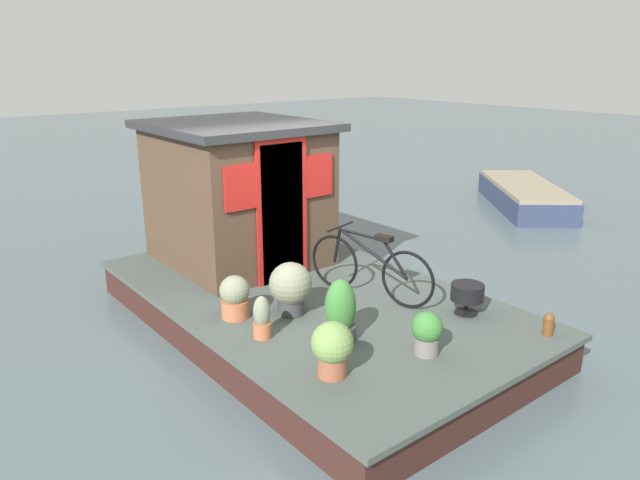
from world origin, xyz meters
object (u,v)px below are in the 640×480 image
potted_plant_geranium (291,287)px  dinghy_boat (525,196)px  potted_plant_lavender (427,332)px  potted_plant_succulent (340,313)px  bicycle (370,267)px  houseboat_cabin (238,192)px  potted_plant_mint (262,318)px  charcoal_grill (467,293)px  potted_plant_basil (332,347)px  potted_plant_sage (235,297)px  mooring_bollard (549,323)px

potted_plant_geranium → dinghy_boat: bearing=-74.7°
potted_plant_lavender → dinghy_boat: bearing=-63.4°
potted_plant_succulent → dinghy_boat: potted_plant_succulent is taller
bicycle → dinghy_boat: size_ratio=0.49×
houseboat_cabin → potted_plant_geranium: size_ratio=3.79×
potted_plant_mint → potted_plant_succulent: size_ratio=0.69×
houseboat_cabin → potted_plant_succulent: bearing=169.4°
charcoal_grill → houseboat_cabin: bearing=17.5°
bicycle → potted_plant_geranium: bearing=79.0°
potted_plant_basil → potted_plant_sage: 1.57m
houseboat_cabin → bicycle: bearing=-167.5°
houseboat_cabin → mooring_bollard: size_ratio=9.54×
houseboat_cabin → potted_plant_succulent: (-2.68, 0.50, -0.65)m
bicycle → dinghy_boat: (2.29, -6.70, -0.54)m
potted_plant_succulent → potted_plant_basil: (-0.47, 0.50, -0.02)m
houseboat_cabin → potted_plant_basil: bearing=162.4°
houseboat_cabin → potted_plant_basil: 3.37m
potted_plant_lavender → charcoal_grill: bearing=-71.7°
potted_plant_succulent → potted_plant_sage: potted_plant_succulent is taller
potted_plant_mint → potted_plant_lavender: size_ratio=1.04×
potted_plant_geranium → potted_plant_sage: 0.60m
bicycle → potted_plant_mint: 1.54m
mooring_bollard → dinghy_boat: 7.25m
potted_plant_sage → charcoal_grill: potted_plant_sage is taller
charcoal_grill → dinghy_boat: (3.28, -6.19, -0.41)m
dinghy_boat → charcoal_grill: bearing=117.9°
potted_plant_succulent → potted_plant_sage: 1.22m
bicycle → potted_plant_basil: size_ratio=3.20×
potted_plant_basil → mooring_bollard: (-0.75, -2.19, -0.15)m
potted_plant_lavender → charcoal_grill: potted_plant_lavender is taller
charcoal_grill → dinghy_boat: charcoal_grill is taller
houseboat_cabin → charcoal_grill: bearing=-162.5°
potted_plant_mint → potted_plant_sage: bearing=-4.0°
bicycle → potted_plant_sage: size_ratio=3.43×
potted_plant_geranium → potted_plant_mint: bearing=116.8°
potted_plant_geranium → potted_plant_succulent: 0.80m
bicycle → charcoal_grill: bearing=-153.1°
charcoal_grill → mooring_bollard: size_ratio=1.54×
potted_plant_sage → potted_plant_basil: bearing=-178.9°
potted_plant_mint → potted_plant_succulent: bearing=-132.5°
potted_plant_mint → potted_plant_sage: (0.58, -0.04, 0.03)m
potted_plant_mint → potted_plant_succulent: potted_plant_succulent is taller
potted_plant_lavender → potted_plant_sage: 2.06m
potted_plant_succulent → potted_plant_geranium: bearing=1.1°
bicycle → potted_plant_mint: (-0.09, 1.53, -0.16)m
potted_plant_geranium → potted_plant_succulent: bearing=-178.9°
potted_plant_mint → houseboat_cabin: bearing=-26.4°
houseboat_cabin → potted_plant_basil: houseboat_cabin is taller
houseboat_cabin → potted_plant_geranium: (-1.88, 0.52, -0.63)m
bicycle → potted_plant_lavender: size_ratio=3.80×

